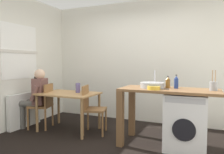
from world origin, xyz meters
TOP-DOWN VIEW (x-y plane):
  - ground_plane at (0.00, 0.00)m, footprint 5.46×5.46m
  - wall_back at (0.00, 1.75)m, footprint 4.60×0.10m
  - wall_window_side at (-2.15, 0.00)m, footprint 0.12×3.80m
  - radiator at (-2.02, 0.30)m, footprint 0.10×0.80m
  - dining_table at (-1.04, 0.47)m, footprint 1.10×0.76m
  - chair_person_seat at (-1.59, 0.40)m, footprint 0.50×0.50m
  - chair_opposite at (-0.56, 0.50)m, footprint 0.49×0.49m
  - seated_person at (-1.74, 0.35)m, footprint 0.56×0.54m
  - kitchen_counter at (0.67, 0.42)m, footprint 1.50×0.68m
  - washing_machine at (1.14, 0.42)m, footprint 0.60×0.61m
  - sink_basin at (0.62, 0.42)m, footprint 0.38×0.38m
  - tap at (0.62, 0.60)m, footprint 0.02×0.02m
  - bottle_tall_green at (0.85, 0.53)m, footprint 0.07×0.07m
  - bottle_squat_brown at (0.98, 0.51)m, footprint 0.07×0.07m
  - mixing_bowl at (0.69, 0.22)m, footprint 0.19×0.19m
  - utensil_crock at (1.51, 0.47)m, footprint 0.11×0.11m
  - vase at (-0.89, 0.57)m, footprint 0.09×0.09m
  - scissors at (0.83, 0.32)m, footprint 0.15×0.06m

SIDE VIEW (x-z plane):
  - ground_plane at x=0.00m, z-range 0.00..0.00m
  - radiator at x=-2.02m, z-range 0.00..0.70m
  - washing_machine at x=1.14m, z-range 0.00..0.86m
  - chair_person_seat at x=-1.59m, z-range 0.06..0.96m
  - chair_opposite at x=-0.56m, z-range 0.06..0.96m
  - dining_table at x=-1.04m, z-range 0.27..1.01m
  - seated_person at x=-1.74m, z-range 0.07..1.27m
  - kitchen_counter at x=0.67m, z-range 0.30..1.22m
  - vase at x=-0.89m, z-range 0.74..0.93m
  - scissors at x=0.83m, z-range 0.92..0.93m
  - mixing_bowl at x=0.69m, z-range 0.92..0.98m
  - sink_basin at x=0.62m, z-range 0.92..1.01m
  - utensil_crock at x=1.51m, z-range 0.84..1.14m
  - bottle_tall_green at x=0.85m, z-range 0.91..1.11m
  - bottle_squat_brown at x=0.98m, z-range 0.91..1.13m
  - tap at x=0.62m, z-range 0.92..1.20m
  - wall_back at x=0.00m, z-range 0.00..2.70m
  - wall_window_side at x=-2.15m, z-range 0.00..2.70m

